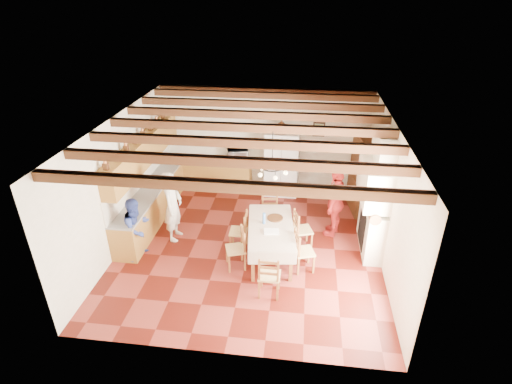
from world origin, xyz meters
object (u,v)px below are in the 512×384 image
Objects in this scene: chair_left_near at (235,248)px; refrigerator at (282,163)px; chair_right_far at (303,229)px; person_woman_blue at (137,228)px; hutch at (363,174)px; dining_table at (271,229)px; chair_left_far at (239,231)px; person_woman_red at (336,202)px; chair_right_near at (304,251)px; person_man at (173,206)px; chair_end_far at (270,213)px; chair_end_near at (269,275)px; microwave at (238,155)px.

refrigerator is at bearing 149.55° from chair_left_near.
chair_left_near is 1.00× the size of chair_right_far.
person_woman_blue is at bearing -128.21° from refrigerator.
hutch is 3.35m from dining_table.
person_woman_blue is (-2.19, -0.56, 0.25)m from chair_left_far.
refrigerator reaches higher than person_woman_red.
refrigerator is 4.65m from person_woman_blue.
person_woman_blue is (-2.99, -3.55, -0.22)m from refrigerator.
chair_right_near is 0.55× the size of person_man.
chair_right_near is (1.52, -0.60, 0.00)m from chair_left_far.
refrigerator is at bearing -39.46° from person_man.
chair_right_far is at bearing -47.71° from chair_end_far.
person_woman_blue is 0.83× the size of person_woman_red.
refrigerator reaches higher than chair_end_near.
refrigerator is at bearing -6.01° from chair_right_near.
refrigerator is 2.15m from chair_end_far.
chair_right_near is at bearing -125.47° from chair_end_near.
chair_left_far is 0.66× the size of person_woman_blue.
chair_right_near is at bearing -69.23° from chair_end_far.
chair_end_near is 1.00× the size of chair_end_far.
chair_end_near is at bearing -9.63° from person_woman_red.
person_woman_blue is at bearing -130.86° from microwave.
hutch is at bearing -16.99° from refrigerator.
chair_right_far is (-0.05, 0.85, 0.00)m from chair_right_near.
person_woman_blue is at bearing -15.12° from chair_end_near.
chair_left_near is (-2.95, -2.93, -0.59)m from hutch.
chair_end_near is 2.39m from chair_end_far.
chair_left_near is at bearing 3.19° from chair_left_far.
dining_table is 2.98m from person_woman_blue.
microwave is (-2.76, 2.25, 0.18)m from person_woman_red.
person_woman_red is (2.18, 1.60, 0.40)m from chair_left_near.
chair_right_near is 1.10m from chair_end_near.
person_woman_blue is 4.66m from person_woman_red.
chair_right_far is 0.66× the size of person_woman_blue.
chair_end_near is 2.78m from person_woman_red.
chair_end_far is (-0.12, 1.15, -0.26)m from dining_table.
chair_left_far is 1.71m from chair_end_near.
chair_left_near is (-0.72, -0.45, -0.26)m from dining_table.
chair_right_near and chair_end_near have the same top height.
person_woman_blue is at bearing 84.12° from chair_right_far.
refrigerator is at bearing -19.27° from person_woman_blue.
dining_table is 3.66m from microwave.
person_man reaches higher than person_woman_blue.
chair_end_far is 1.63m from person_woman_red.
refrigerator is 0.95× the size of dining_table.
chair_left_near is 0.66× the size of person_woman_blue.
person_woman_red is at bearing -78.46° from person_man.
chair_end_near is (0.81, -0.79, 0.00)m from chair_left_near.
person_woman_blue is (-2.24, 0.13, 0.25)m from chair_left_near.
refrigerator reaches higher than chair_right_far.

